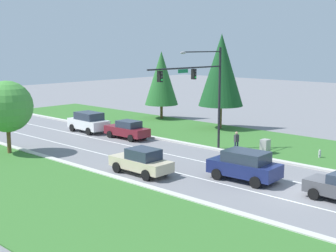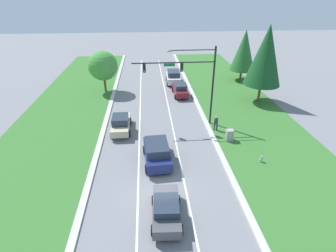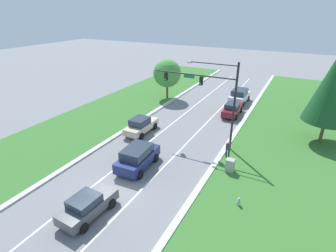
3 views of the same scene
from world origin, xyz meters
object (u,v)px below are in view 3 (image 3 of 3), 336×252
burgundy_sedan (232,109)px  pedestrian (228,149)px  graphite_sedan (87,205)px  champagne_sedan (141,125)px  traffic_signal_mast (211,91)px  white_suv (239,96)px  oak_near_left_tree (167,73)px  conifer_far_right_tree (335,85)px  navy_suv (138,157)px  conifer_near_right_tree (334,78)px  utility_cabinet (230,166)px  fire_hydrant (239,202)px

burgundy_sedan → pedestrian: size_ratio=2.75×
graphite_sedan → champagne_sedan: (-3.84, 12.37, 0.09)m
traffic_signal_mast → champagne_sedan: bearing=-173.4°
graphite_sedan → burgundy_sedan: bearing=83.4°
traffic_signal_mast → white_suv: bearing=91.2°
traffic_signal_mast → champagne_sedan: traffic_signal_mast is taller
oak_near_left_tree → champagne_sedan: bearing=-75.5°
champagne_sedan → conifer_far_right_tree: size_ratio=0.47×
navy_suv → graphite_sedan: bearing=-90.5°
pedestrian → conifer_far_right_tree: 11.82m
traffic_signal_mast → white_suv: traffic_signal_mast is taller
burgundy_sedan → conifer_near_right_tree: conifer_near_right_tree is taller
pedestrian → traffic_signal_mast: bearing=-20.1°
champagne_sedan → utility_cabinet: 11.24m
pedestrian → fire_hydrant: (2.54, -6.03, -0.59)m
graphite_sedan → conifer_near_right_tree: (14.40, 28.11, 4.03)m
champagne_sedan → utility_cabinet: bearing=-15.6°
white_suv → conifer_near_right_tree: (11.11, 0.52, 3.80)m
white_suv → conifer_near_right_tree: 11.75m
utility_cabinet → oak_near_left_tree: bearing=132.7°
navy_suv → white_suv: white_suv is taller
burgundy_sedan → fire_hydrant: bearing=-74.6°
burgundy_sedan → traffic_signal_mast: bearing=-92.0°
utility_cabinet → burgundy_sedan: bearing=104.4°
champagne_sedan → pedestrian: (10.00, -0.78, 0.04)m
graphite_sedan → pedestrian: (6.16, 11.59, 0.13)m
champagne_sedan → oak_near_left_tree: bearing=104.3°
traffic_signal_mast → conifer_near_right_tree: size_ratio=1.06×
champagne_sedan → utility_cabinet: (10.84, -2.99, -0.29)m
navy_suv → conifer_far_right_tree: size_ratio=0.48×
champagne_sedan → pedestrian: bearing=-4.7°
fire_hydrant → graphite_sedan: bearing=-147.4°
pedestrian → oak_near_left_tree: size_ratio=0.29×
traffic_signal_mast → pedestrian: 5.62m
pedestrian → conifer_near_right_tree: (8.24, 16.52, 3.91)m
graphite_sedan → utility_cabinet: (6.99, 9.38, -0.20)m
traffic_signal_mast → navy_suv: size_ratio=1.81×
traffic_signal_mast → champagne_sedan: (-7.43, -0.86, -4.75)m
burgundy_sedan → white_suv: (-0.41, 5.37, 0.19)m
graphite_sedan → pedestrian: bearing=64.8°
pedestrian → burgundy_sedan: bearing=-64.6°
navy_suv → utility_cabinet: (7.30, 2.97, -0.41)m
graphite_sedan → champagne_sedan: bearing=110.1°
traffic_signal_mast → conifer_near_right_tree: traffic_signal_mast is taller
conifer_far_right_tree → navy_suv: bearing=-138.3°
graphite_sedan → champagne_sedan: size_ratio=0.91×
champagne_sedan → conifer_near_right_tree: 24.41m
pedestrian → oak_near_left_tree: 18.67m
burgundy_sedan → navy_suv: size_ratio=0.99×
conifer_near_right_tree → conifer_far_right_tree: bearing=-93.9°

